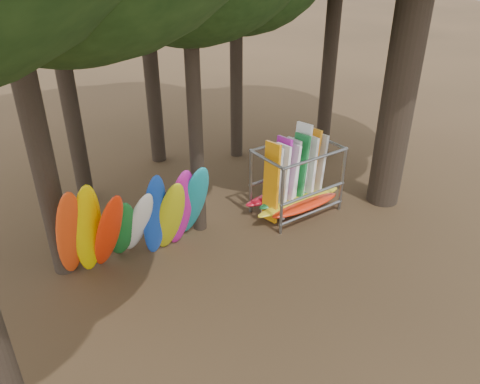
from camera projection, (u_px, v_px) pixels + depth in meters
ground at (283, 254)px, 12.80m from camera, size 120.00×120.00×0.00m
kayak_row at (138, 221)px, 11.81m from camera, size 4.02×2.02×3.04m
storage_rack at (296, 182)px, 14.39m from camera, size 3.24×1.57×2.71m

